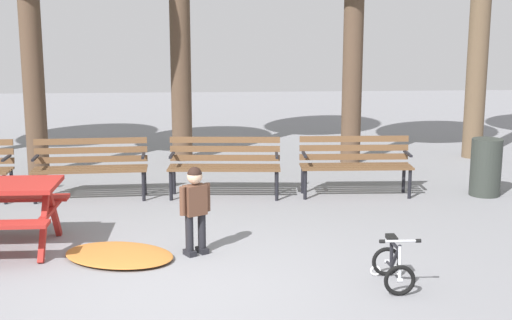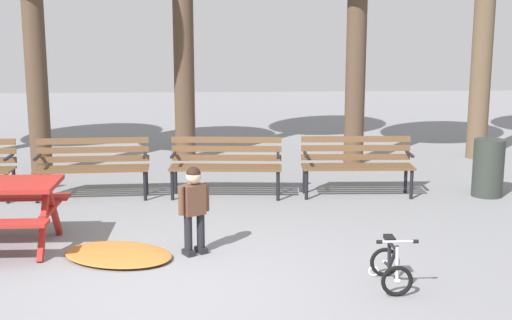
{
  "view_description": "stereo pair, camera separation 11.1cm",
  "coord_description": "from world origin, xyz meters",
  "px_view_note": "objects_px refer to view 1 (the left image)",
  "views": [
    {
      "loc": [
        0.38,
        -6.43,
        2.57
      ],
      "look_at": [
        0.94,
        1.99,
        0.85
      ],
      "focal_mm": 49.74,
      "sensor_mm": 36.0,
      "label": 1
    },
    {
      "loc": [
        0.49,
        -6.44,
        2.57
      ],
      "look_at": [
        0.94,
        1.99,
        0.85
      ],
      "focal_mm": 49.74,
      "sensor_mm": 36.0,
      "label": 2
    }
  ],
  "objects_px": {
    "park_bench_far_right": "(355,160)",
    "trash_bin": "(486,167)",
    "child_standing": "(195,204)",
    "park_bench_right": "(225,162)",
    "park_bench_left": "(91,163)",
    "kids_bicycle": "(393,265)"
  },
  "relations": [
    {
      "from": "park_bench_right",
      "to": "park_bench_left",
      "type": "bearing_deg",
      "value": 179.43
    },
    {
      "from": "park_bench_far_right",
      "to": "kids_bicycle",
      "type": "relative_size",
      "value": 2.86
    },
    {
      "from": "park_bench_left",
      "to": "park_bench_far_right",
      "type": "xyz_separation_m",
      "value": [
        3.81,
        -0.06,
        0.0
      ]
    },
    {
      "from": "child_standing",
      "to": "park_bench_left",
      "type": "bearing_deg",
      "value": 120.83
    },
    {
      "from": "kids_bicycle",
      "to": "trash_bin",
      "type": "xyz_separation_m",
      "value": [
        2.24,
        3.4,
        0.22
      ]
    },
    {
      "from": "park_bench_left",
      "to": "child_standing",
      "type": "relative_size",
      "value": 1.65
    },
    {
      "from": "child_standing",
      "to": "park_bench_right",
      "type": "bearing_deg",
      "value": 81.6
    },
    {
      "from": "park_bench_left",
      "to": "kids_bicycle",
      "type": "relative_size",
      "value": 2.87
    },
    {
      "from": "park_bench_far_right",
      "to": "trash_bin",
      "type": "distance_m",
      "value": 1.9
    },
    {
      "from": "trash_bin",
      "to": "park_bench_left",
      "type": "bearing_deg",
      "value": 177.81
    },
    {
      "from": "trash_bin",
      "to": "kids_bicycle",
      "type": "bearing_deg",
      "value": -123.41
    },
    {
      "from": "park_bench_right",
      "to": "kids_bicycle",
      "type": "distance_m",
      "value": 3.93
    },
    {
      "from": "child_standing",
      "to": "trash_bin",
      "type": "relative_size",
      "value": 1.18
    },
    {
      "from": "child_standing",
      "to": "trash_bin",
      "type": "xyz_separation_m",
      "value": [
        4.16,
        2.35,
        -0.15
      ]
    },
    {
      "from": "park_bench_left",
      "to": "child_standing",
      "type": "bearing_deg",
      "value": -59.17
    },
    {
      "from": "child_standing",
      "to": "park_bench_far_right",
      "type": "bearing_deg",
      "value": 47.83
    },
    {
      "from": "kids_bicycle",
      "to": "trash_bin",
      "type": "height_order",
      "value": "trash_bin"
    },
    {
      "from": "park_bench_far_right",
      "to": "child_standing",
      "type": "xyz_separation_m",
      "value": [
        -2.27,
        -2.51,
        0.06
      ]
    },
    {
      "from": "park_bench_left",
      "to": "kids_bicycle",
      "type": "height_order",
      "value": "park_bench_left"
    },
    {
      "from": "kids_bicycle",
      "to": "park_bench_far_right",
      "type": "bearing_deg",
      "value": 84.37
    },
    {
      "from": "park_bench_right",
      "to": "kids_bicycle",
      "type": "xyz_separation_m",
      "value": [
        1.55,
        -3.6,
        -0.31
      ]
    },
    {
      "from": "park_bench_left",
      "to": "park_bench_right",
      "type": "relative_size",
      "value": 0.99
    }
  ]
}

